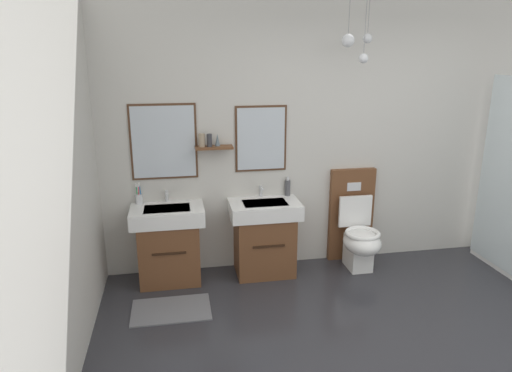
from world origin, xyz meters
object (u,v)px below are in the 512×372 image
(vanity_sink_left, at_px, (169,242))
(vanity_sink_right, at_px, (264,235))
(toilet, at_px, (356,231))
(toothbrush_cup, at_px, (139,198))
(soap_dispenser, at_px, (288,187))

(vanity_sink_left, distance_m, vanity_sink_right, 0.94)
(vanity_sink_right, bearing_deg, vanity_sink_left, 180.00)
(vanity_sink_left, xyz_separation_m, vanity_sink_right, (0.94, 0.00, 0.00))
(toilet, xyz_separation_m, toothbrush_cup, (-2.18, 0.16, 0.44))
(toothbrush_cup, bearing_deg, vanity_sink_left, -30.47)
(vanity_sink_left, xyz_separation_m, toothbrush_cup, (-0.26, 0.16, 0.42))
(vanity_sink_right, xyz_separation_m, toilet, (0.98, -0.01, -0.02))
(toilet, bearing_deg, soap_dispenser, 166.32)
(vanity_sink_left, bearing_deg, toothbrush_cup, 149.53)
(toilet, xyz_separation_m, soap_dispenser, (-0.70, 0.17, 0.46))
(vanity_sink_right, height_order, toilet, toilet)
(soap_dispenser, bearing_deg, vanity_sink_left, -172.24)
(vanity_sink_left, relative_size, vanity_sink_right, 1.00)
(vanity_sink_left, relative_size, toothbrush_cup, 3.59)
(vanity_sink_right, relative_size, toothbrush_cup, 3.59)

